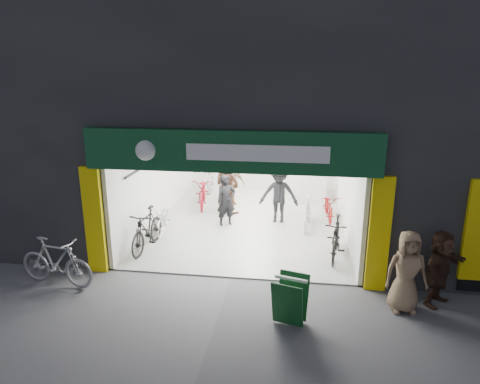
% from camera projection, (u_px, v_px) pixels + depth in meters
% --- Properties ---
extents(ground, '(60.00, 60.00, 0.00)m').
position_uv_depth(ground, '(231.00, 278.00, 10.05)').
color(ground, '#56565B').
rests_on(ground, ground).
extents(building, '(17.00, 10.27, 8.00)m').
position_uv_depth(building, '(284.00, 83.00, 13.46)').
color(building, '#232326').
rests_on(building, ground).
extents(bike_left_front, '(0.80, 1.70, 0.86)m').
position_uv_depth(bike_left_front, '(163.00, 218.00, 12.81)').
color(bike_left_front, silver).
rests_on(bike_left_front, ground).
extents(bike_left_midfront, '(0.68, 1.95, 1.15)m').
position_uv_depth(bike_left_midfront, '(147.00, 230.00, 11.48)').
color(bike_left_midfront, black).
rests_on(bike_left_midfront, ground).
extents(bike_left_midback, '(1.05, 2.15, 1.08)m').
position_uv_depth(bike_left_midback, '(203.00, 192.00, 15.13)').
color(bike_left_midback, maroon).
rests_on(bike_left_midback, ground).
extents(bike_left_back, '(0.59, 1.82, 1.08)m').
position_uv_depth(bike_left_back, '(208.00, 182.00, 16.42)').
color(bike_left_back, '#BABBBF').
rests_on(bike_left_back, ground).
extents(bike_right_front, '(0.78, 1.86, 1.08)m').
position_uv_depth(bike_right_front, '(336.00, 238.00, 11.00)').
color(bike_right_front, black).
rests_on(bike_right_front, ground).
extents(bike_right_mid, '(0.65, 1.65, 0.85)m').
position_uv_depth(bike_right_mid, '(329.00, 207.00, 13.88)').
color(bike_right_mid, maroon).
rests_on(bike_right_mid, ground).
extents(bike_right_back, '(0.62, 1.66, 0.97)m').
position_uv_depth(bike_right_back, '(307.00, 213.00, 13.08)').
color(bike_right_back, silver).
rests_on(bike_right_back, ground).
extents(parked_bike, '(1.96, 0.85, 1.14)m').
position_uv_depth(parked_bike, '(56.00, 262.00, 9.60)').
color(parked_bike, '#A5A5A9').
rests_on(parked_bike, ground).
extents(customer_a, '(0.71, 0.63, 1.63)m').
position_uv_depth(customer_a, '(226.00, 201.00, 13.15)').
color(customer_a, black).
rests_on(customer_a, ground).
extents(customer_b, '(1.16, 1.10, 1.89)m').
position_uv_depth(customer_b, '(227.00, 185.00, 14.41)').
color(customer_b, '#3D261B').
rests_on(customer_b, ground).
extents(customer_c, '(1.25, 0.75, 1.89)m').
position_uv_depth(customer_c, '(279.00, 194.00, 13.39)').
color(customer_c, black).
rests_on(customer_c, ground).
extents(customer_d, '(1.06, 0.57, 1.72)m').
position_uv_depth(customer_d, '(231.00, 183.00, 15.08)').
color(customer_d, '#957657').
rests_on(customer_d, ground).
extents(pedestrian_near, '(0.88, 0.62, 1.71)m').
position_uv_depth(pedestrian_near, '(406.00, 272.00, 8.51)').
color(pedestrian_near, '#8E7052').
rests_on(pedestrian_near, ground).
extents(pedestrian_far, '(1.34, 1.45, 1.62)m').
position_uv_depth(pedestrian_far, '(440.00, 268.00, 8.76)').
color(pedestrian_far, '#39231A').
rests_on(pedestrian_far, ground).
extents(sandwich_board, '(0.74, 0.75, 0.93)m').
position_uv_depth(sandwich_board, '(290.00, 299.00, 8.16)').
color(sandwich_board, '#10431C').
rests_on(sandwich_board, ground).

